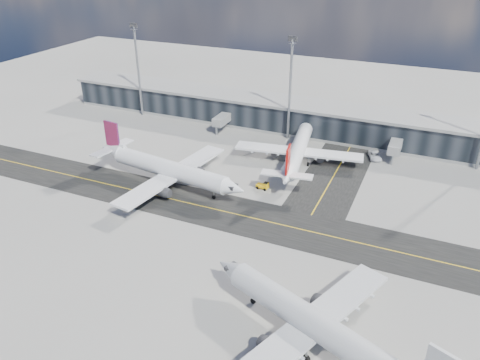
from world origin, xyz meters
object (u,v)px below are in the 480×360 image
(airliner_af, at_px, (167,169))
(service_van, at_px, (375,156))
(airliner_near, at_px, (319,327))
(baggage_tug, at_px, (263,186))
(airliner_redtail, at_px, (298,151))

(airliner_af, relative_size, service_van, 6.83)
(airliner_af, bearing_deg, service_van, 137.07)
(airliner_near, distance_m, baggage_tug, 47.49)
(airliner_near, bearing_deg, airliner_af, 75.05)
(airliner_af, height_order, airliner_near, airliner_af)
(airliner_redtail, bearing_deg, airliner_near, -78.61)
(baggage_tug, bearing_deg, airliner_near, 36.86)
(airliner_near, height_order, service_van, airliner_near)
(airliner_near, relative_size, service_van, 6.43)
(airliner_redtail, relative_size, service_van, 6.36)
(service_van, bearing_deg, airliner_af, -159.47)
(airliner_redtail, xyz_separation_m, service_van, (17.74, 11.49, -2.94))
(airliner_af, distance_m, airliner_near, 56.78)
(airliner_af, height_order, baggage_tug, airliner_af)
(airliner_af, bearing_deg, airliner_near, 61.22)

